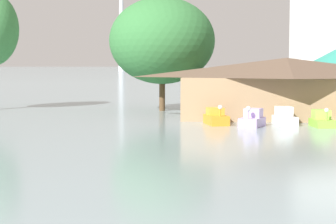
# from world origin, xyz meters

# --- Properties ---
(pedal_boat_orange) EXTENTS (2.19, 3.14, 1.63)m
(pedal_boat_orange) POSITION_xyz_m (5.09, 37.25, 0.54)
(pedal_boat_orange) COLOR orange
(pedal_boat_orange) RESTS_ON ground
(pedal_boat_lavender) EXTENTS (2.20, 2.79, 1.64)m
(pedal_boat_lavender) POSITION_xyz_m (7.89, 36.02, 0.55)
(pedal_boat_lavender) COLOR #B299D8
(pedal_boat_lavender) RESTS_ON ground
(pedal_boat_white) EXTENTS (1.90, 2.92, 1.50)m
(pedal_boat_white) POSITION_xyz_m (10.47, 37.62, 0.56)
(pedal_boat_white) COLOR white
(pedal_boat_white) RESTS_ON ground
(pedal_boat_lime) EXTENTS (1.77, 2.76, 1.52)m
(pedal_boat_lime) POSITION_xyz_m (13.17, 36.42, 0.51)
(pedal_boat_lime) COLOR #8CCC3F
(pedal_boat_lime) RESTS_ON ground
(boathouse) EXTENTS (19.44, 9.11, 5.33)m
(boathouse) POSITION_xyz_m (11.09, 43.27, 2.79)
(boathouse) COLOR #9E7F5B
(boathouse) RESTS_ON ground
(shoreline_tree_mid) EXTENTS (10.74, 10.74, 11.53)m
(shoreline_tree_mid) POSITION_xyz_m (-0.73, 50.48, 7.13)
(shoreline_tree_mid) COLOR brown
(shoreline_tree_mid) RESTS_ON ground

